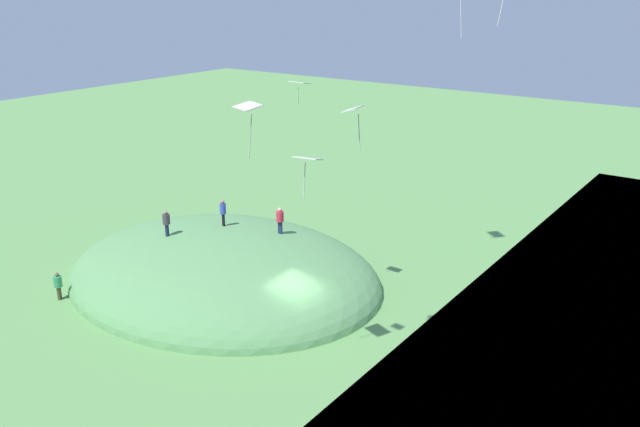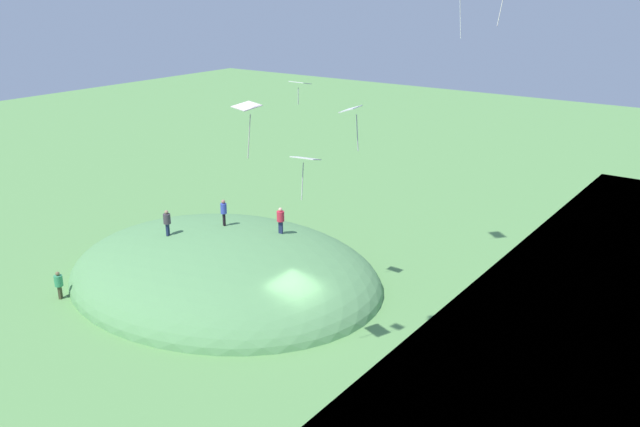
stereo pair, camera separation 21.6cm
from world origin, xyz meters
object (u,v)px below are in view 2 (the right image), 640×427
Objects in this scene: person_watching_kites at (167,220)px; kite_4 at (305,160)px; person_with_child at (224,209)px; person_near_shore at (281,217)px; person_on_hilltop at (59,282)px; kite_2 at (247,108)px; kite_0 at (300,83)px; kite_7 at (351,112)px.

kite_4 is at bearing 44.63° from person_watching_kites.
person_near_shore is at bearing 44.40° from person_with_child.
kite_4 is (-10.93, 11.85, 7.77)m from person_near_shore.
person_near_shore reaches higher than person_on_hilltop.
kite_2 is at bearing 42.76° from person_watching_kites.
kite_0 is (-7.48, 1.78, 8.61)m from person_with_child.
kite_2 is at bearing -122.52° from person_on_hilltop.
kite_7 is at bearing 127.19° from person_near_shore.
kite_7 is (-17.07, 5.99, 9.31)m from person_watching_kites.
person_with_child reaches higher than person_watching_kites.
kite_7 is at bearing -177.74° from kite_2.
person_near_shore is 18.38m from kite_7.
person_with_child is 11.54m from kite_0.
kite_2 is (-15.10, 0.24, 11.57)m from person_on_hilltop.
kite_7 is (-15.31, 9.06, 9.13)m from person_with_child.
kite_4 is at bearing 161.92° from kite_2.
person_with_child is at bearing -30.61° from kite_7.
kite_2 is 1.30× the size of kite_4.
kite_0 is 0.71× the size of kite_4.
person_near_shore is 1.03× the size of person_watching_kites.
person_with_child is 1.05× the size of person_watching_kites.
kite_2 is 1.33× the size of kite_7.
kite_2 reaches higher than person_with_child.
person_near_shore is 1.41× the size of kite_0.
kite_7 is (-4.69, -0.19, 0.36)m from kite_2.
person_on_hilltop is 23.11m from kite_7.
person_with_child is at bearing -13.42° from kite_0.
kite_0 is at bearing 130.43° from person_near_shore.
kite_0 is (-9.24, -1.29, 8.79)m from person_watching_kites.
person_watching_kites is at bearing 7.92° from kite_0.
kite_7 reaches higher than kite_4.
person_with_child is at bearing -58.10° from person_on_hilltop.
kite_4 is 1.02× the size of kite_7.
kite_2 is at bearing 2.26° from kite_7.
kite_4 is at bearing 121.19° from person_near_shore.
person_watching_kites reaches higher than person_on_hilltop.
kite_7 reaches higher than person_near_shore.
kite_4 reaches higher than person_on_hilltop.
person_watching_kites reaches higher than person_near_shore.
person_on_hilltop is 1.04× the size of person_watching_kites.
person_on_hilltop is 7.03m from person_watching_kites.
kite_4 reaches higher than person_watching_kites.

